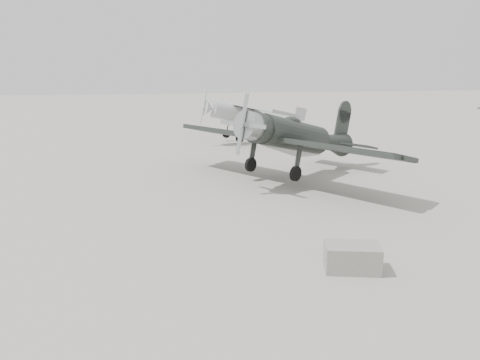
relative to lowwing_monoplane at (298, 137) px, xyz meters
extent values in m
plane|color=#9C988A|center=(-2.15, -8.83, -2.23)|extent=(160.00, 160.00, 0.00)
cylinder|color=black|center=(-0.35, -0.25, 0.08)|extent=(4.73, 4.01, 1.51)
cone|color=black|center=(2.54, 1.84, 0.13)|extent=(3.10, 2.78, 1.40)
cylinder|color=#B5B7BA|center=(-3.02, -2.18, 0.08)|extent=(1.57, 1.65, 1.34)
cone|color=#B5B7BA|center=(-3.54, -2.56, 0.08)|extent=(0.66, 0.71, 0.60)
cube|color=#B5B7BA|center=(-3.48, -2.52, 0.08)|extent=(0.17, 0.20, 2.81)
ellipsoid|color=black|center=(-0.52, -0.38, 0.75)|extent=(1.39, 1.29, 0.50)
cube|color=black|center=(-0.96, -0.69, -0.30)|extent=(9.43, 11.83, 0.24)
cube|color=black|center=(3.24, 2.34, 0.19)|extent=(3.62, 4.37, 0.11)
cube|color=black|center=(3.37, 2.44, 1.10)|extent=(1.11, 0.85, 1.94)
cylinder|color=black|center=(-0.46, -2.13, -1.78)|extent=(0.70, 0.57, 0.73)
cylinder|color=black|center=(-2.16, 0.23, -1.78)|extent=(0.70, 0.57, 0.73)
cylinder|color=#333333|center=(-0.46, -2.13, -1.06)|extent=(0.17, 0.17, 1.51)
cylinder|color=#333333|center=(-2.16, 0.23, -1.06)|extent=(0.17, 0.17, 1.51)
cylinder|color=black|center=(3.46, 2.50, -0.33)|extent=(0.24, 0.21, 0.24)
cylinder|color=#ADB1B3|center=(-0.32, 11.80, -0.22)|extent=(5.96, 2.72, 1.23)
cone|color=#ADB1B3|center=(3.47, 12.83, -0.22)|extent=(2.24, 1.61, 1.12)
cone|color=#ADB1B3|center=(-3.47, 10.95, -0.22)|extent=(0.96, 1.30, 1.17)
cube|color=#ADB1B3|center=(-3.90, 10.83, -0.22)|extent=(0.10, 0.17, 2.47)
cube|color=#ADB1B3|center=(-0.76, 11.68, 0.48)|extent=(5.28, 12.48, 0.20)
cube|color=#ADB1B3|center=(4.01, 12.97, -0.16)|extent=(1.97, 3.95, 0.09)
cube|color=#ADB1B3|center=(4.12, 13.00, 0.57)|extent=(1.00, 0.35, 1.46)
cylinder|color=black|center=(-0.87, 10.37, -1.92)|extent=(0.65, 0.32, 0.63)
cylinder|color=black|center=(-1.51, 12.76, -1.92)|extent=(0.65, 0.32, 0.63)
cylinder|color=#333333|center=(-0.87, 10.37, -1.28)|extent=(0.12, 0.12, 1.35)
cylinder|color=#333333|center=(-1.51, 12.76, -1.28)|extent=(0.12, 0.12, 1.35)
cylinder|color=black|center=(4.23, 13.03, -0.55)|extent=(0.22, 0.13, 0.20)
cube|color=slate|center=(-1.70, -11.22, -1.84)|extent=(1.79, 1.36, 0.79)
camera|label=1|loc=(-7.24, -23.27, 3.77)|focal=35.00mm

